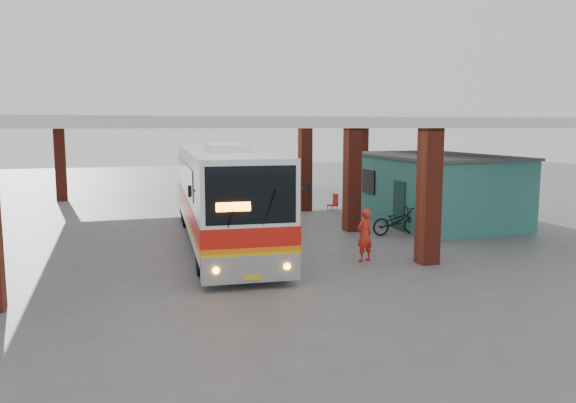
# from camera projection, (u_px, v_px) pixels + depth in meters

# --- Properties ---
(ground) EXTENTS (90.00, 90.00, 0.00)m
(ground) POSITION_uv_depth(u_px,v_px,m) (308.00, 250.00, 20.10)
(ground) COLOR #515154
(ground) RESTS_ON ground
(brick_columns) EXTENTS (20.10, 21.60, 4.35)m
(brick_columns) POSITION_uv_depth(u_px,v_px,m) (301.00, 177.00, 24.96)
(brick_columns) COLOR maroon
(brick_columns) RESTS_ON ground
(canopy_roof) EXTENTS (21.00, 23.00, 0.30)m
(canopy_roof) POSITION_uv_depth(u_px,v_px,m) (272.00, 124.00, 25.79)
(canopy_roof) COLOR silver
(canopy_roof) RESTS_ON brick_columns
(shop_building) EXTENTS (5.20, 8.20, 3.11)m
(shop_building) POSITION_uv_depth(u_px,v_px,m) (432.00, 188.00, 25.90)
(shop_building) COLOR #2D7266
(shop_building) RESTS_ON ground
(coach_bus) EXTENTS (3.63, 13.13, 3.78)m
(coach_bus) POSITION_uv_depth(u_px,v_px,m) (223.00, 194.00, 21.04)
(coach_bus) COLOR white
(coach_bus) RESTS_ON ground
(motorcycle) EXTENTS (2.17, 0.84, 1.13)m
(motorcycle) POSITION_uv_depth(u_px,v_px,m) (396.00, 221.00, 22.84)
(motorcycle) COLOR black
(motorcycle) RESTS_ON ground
(pedestrian) EXTENTS (0.73, 0.60, 1.74)m
(pedestrian) POSITION_uv_depth(u_px,v_px,m) (365.00, 235.00, 18.33)
(pedestrian) COLOR red
(pedestrian) RESTS_ON ground
(red_chair) EXTENTS (0.52, 0.52, 0.85)m
(red_chair) POSITION_uv_depth(u_px,v_px,m) (334.00, 202.00, 29.72)
(red_chair) COLOR red
(red_chair) RESTS_ON ground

